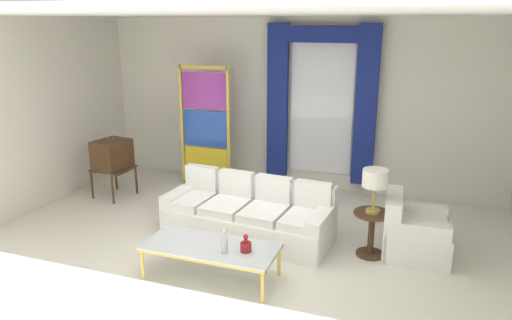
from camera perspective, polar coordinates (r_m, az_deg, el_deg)
ground_plane at (r=6.33m, az=-2.69°, el=-11.36°), size 16.00×16.00×0.00m
wall_rear at (r=8.63m, az=4.88°, el=6.68°), size 8.00×0.12×3.00m
wall_left at (r=8.32m, az=-25.30°, el=4.79°), size 0.12×7.00×3.00m
ceiling_slab at (r=6.35m, az=-0.23°, el=17.05°), size 8.00×7.60×0.04m
curtained_window at (r=8.33m, az=7.75°, el=7.91°), size 2.00×0.17×2.70m
couch_white_long at (r=6.79m, az=-0.72°, el=-6.51°), size 2.41×1.12×0.86m
coffee_table at (r=5.71m, az=-5.40°, el=-10.37°), size 1.57×0.70×0.41m
bottle_blue_decanter at (r=5.51m, az=-1.22°, el=-10.17°), size 0.13×0.13×0.21m
bottle_crystal_tall at (r=5.48m, az=-3.78°, el=-9.89°), size 0.07×0.07×0.29m
vintage_tv at (r=8.47m, az=-16.78°, el=0.49°), size 0.62×0.67×1.35m
armchair_white at (r=6.56m, az=18.05°, el=-8.37°), size 0.86×0.85×0.80m
stained_glass_divider at (r=8.50m, az=-6.08°, el=3.45°), size 0.95×0.05×2.20m
peacock_figurine at (r=8.18m, az=-5.42°, el=-3.17°), size 0.44×0.60×0.50m
round_side_table at (r=6.37m, az=13.59°, el=-8.08°), size 0.48×0.48×0.59m
table_lamp_brass at (r=6.13m, az=14.01°, el=-2.34°), size 0.32×0.32×0.57m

